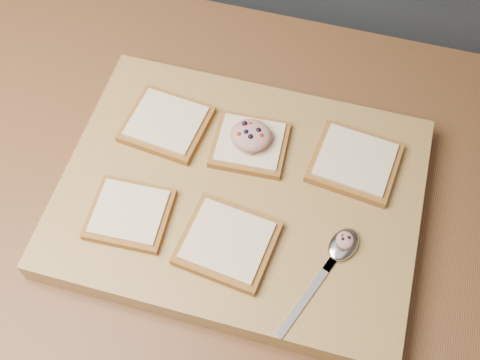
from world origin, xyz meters
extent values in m
plane|color=#515459|center=(0.00, 0.00, 0.00)|extent=(4.00, 4.00, 0.00)
cube|color=slate|center=(0.00, 0.00, 0.42)|extent=(1.90, 0.75, 0.84)
cube|color=brown|center=(0.00, 0.00, 0.87)|extent=(2.00, 0.80, 0.06)
cube|color=tan|center=(0.16, -0.02, 0.92)|extent=(0.55, 0.42, 0.04)
cube|color=#9C6828|center=(0.01, 0.06, 0.95)|extent=(0.14, 0.13, 0.01)
cube|color=#FAE0BE|center=(0.01, 0.06, 0.96)|extent=(0.12, 0.11, 0.00)
cube|color=#9C6828|center=(0.15, 0.06, 0.95)|extent=(0.12, 0.11, 0.01)
cube|color=#FAE0BE|center=(0.15, 0.06, 0.96)|extent=(0.10, 0.10, 0.00)
cube|color=#9C6828|center=(0.32, 0.07, 0.95)|extent=(0.14, 0.13, 0.01)
cube|color=#FAE0BE|center=(0.32, 0.07, 0.96)|extent=(0.12, 0.11, 0.00)
cube|color=#9C6828|center=(0.01, -0.11, 0.95)|extent=(0.12, 0.11, 0.01)
cube|color=#FAE0BE|center=(0.01, -0.11, 0.96)|extent=(0.11, 0.10, 0.00)
cube|color=#9C6828|center=(0.17, -0.12, 0.95)|extent=(0.14, 0.13, 0.01)
cube|color=#FAE0BE|center=(0.17, -0.12, 0.96)|extent=(0.12, 0.11, 0.00)
ellipsoid|color=tan|center=(0.15, 0.06, 0.97)|extent=(0.06, 0.06, 0.03)
sphere|color=black|center=(0.16, 0.06, 0.99)|extent=(0.01, 0.01, 0.01)
sphere|color=black|center=(0.14, 0.07, 0.99)|extent=(0.01, 0.01, 0.01)
sphere|color=black|center=(0.16, 0.05, 0.99)|extent=(0.01, 0.01, 0.01)
sphere|color=black|center=(0.15, 0.05, 0.99)|extent=(0.01, 0.01, 0.01)
sphere|color=#A5140C|center=(0.17, 0.05, 0.99)|extent=(0.01, 0.01, 0.01)
sphere|color=#A5140C|center=(0.15, 0.07, 0.99)|extent=(0.01, 0.01, 0.01)
sphere|color=#A5140C|center=(0.14, 0.05, 0.99)|extent=(0.01, 0.01, 0.01)
ellipsoid|color=silver|center=(0.33, -0.07, 0.95)|extent=(0.06, 0.07, 0.01)
cube|color=silver|center=(0.32, -0.10, 0.95)|extent=(0.02, 0.04, 0.00)
cube|color=silver|center=(0.29, -0.16, 0.95)|extent=(0.06, 0.14, 0.00)
ellipsoid|color=tan|center=(0.33, -0.07, 0.96)|extent=(0.03, 0.03, 0.01)
sphere|color=black|center=(0.33, -0.07, 0.97)|extent=(0.01, 0.01, 0.01)
sphere|color=black|center=(0.32, -0.08, 0.97)|extent=(0.01, 0.01, 0.01)
sphere|color=#A5140C|center=(0.32, -0.07, 0.97)|extent=(0.01, 0.01, 0.01)
camera|label=1|loc=(0.28, -0.46, 1.75)|focal=45.00mm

